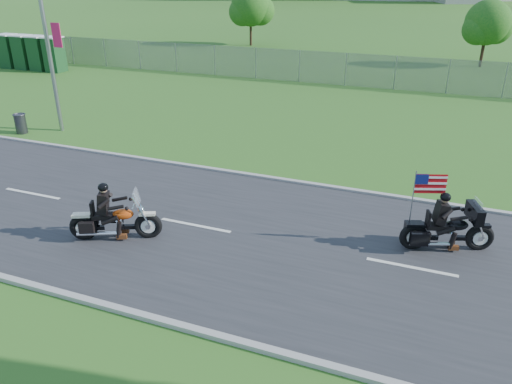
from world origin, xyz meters
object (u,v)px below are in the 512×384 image
at_px(porta_toilet_a, 54,55).
at_px(trash_can, 21,124).
at_px(porta_toilet_d, 8,52).
at_px(motorcycle_follow, 447,231).
at_px(porta_toilet_b, 39,54).
at_px(porta_toilet_c, 23,53).
at_px(motorcycle_lead, 114,222).

height_order(porta_toilet_a, trash_can, porta_toilet_a).
height_order(porta_toilet_d, motorcycle_follow, porta_toilet_d).
bearing_deg(porta_toilet_d, porta_toilet_a, 0.00).
height_order(porta_toilet_a, porta_toilet_b, same).
bearing_deg(porta_toilet_c, trash_can, -46.35).
distance_m(porta_toilet_d, trash_can, 17.57).
relative_size(porta_toilet_c, trash_can, 2.70).
relative_size(porta_toilet_a, porta_toilet_c, 1.00).
bearing_deg(porta_toilet_d, porta_toilet_c, 0.00).
xyz_separation_m(porta_toilet_c, porta_toilet_d, (-1.40, 0.00, 0.00)).
relative_size(porta_toilet_d, motorcycle_lead, 0.98).
bearing_deg(trash_can, porta_toilet_a, 125.77).
relative_size(porta_toilet_d, trash_can, 2.70).
relative_size(porta_toilet_b, porta_toilet_c, 1.00).
bearing_deg(porta_toilet_c, porta_toilet_b, 0.00).
distance_m(porta_toilet_b, porta_toilet_c, 1.40).
distance_m(porta_toilet_c, trash_can, 16.57).
xyz_separation_m(porta_toilet_a, porta_toilet_c, (-2.80, 0.00, 0.00)).
height_order(porta_toilet_d, trash_can, porta_toilet_d).
distance_m(porta_toilet_c, motorcycle_lead, 28.02).
relative_size(motorcycle_lead, motorcycle_follow, 0.99).
distance_m(porta_toilet_a, motorcycle_follow, 31.01).
bearing_deg(porta_toilet_c, motorcycle_lead, -41.14).
relative_size(porta_toilet_b, motorcycle_lead, 0.98).
distance_m(porta_toilet_d, motorcycle_follow, 34.69).
distance_m(motorcycle_lead, trash_can, 11.63).
distance_m(porta_toilet_a, trash_can, 14.78).
relative_size(porta_toilet_a, trash_can, 2.70).
height_order(porta_toilet_c, trash_can, porta_toilet_c).
height_order(porta_toilet_a, porta_toilet_c, same).
xyz_separation_m(porta_toilet_a, motorcycle_follow, (26.71, -15.74, -0.58)).
distance_m(porta_toilet_c, porta_toilet_d, 1.40).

